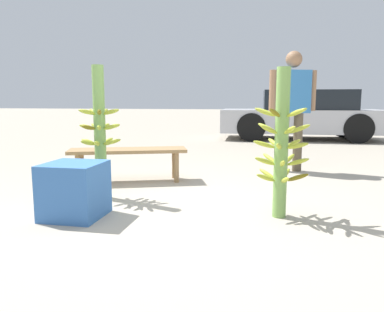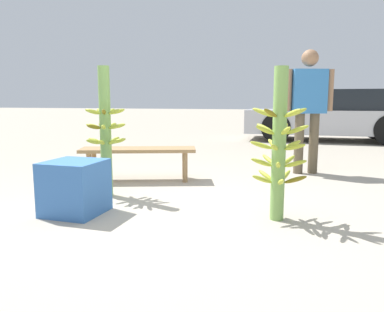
{
  "view_description": "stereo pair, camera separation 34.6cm",
  "coord_description": "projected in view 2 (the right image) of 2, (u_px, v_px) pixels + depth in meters",
  "views": [
    {
      "loc": [
        0.72,
        -3.12,
        0.99
      ],
      "look_at": [
        0.05,
        0.24,
        0.48
      ],
      "focal_mm": 35.0,
      "sensor_mm": 36.0,
      "label": 1
    },
    {
      "loc": [
        1.06,
        -3.04,
        0.99
      ],
      "look_at": [
        0.05,
        0.24,
        0.48
      ],
      "focal_mm": 35.0,
      "sensor_mm": 36.0,
      "label": 2
    }
  ],
  "objects": [
    {
      "name": "banana_stalk_left",
      "position": [
        105.0,
        131.0,
        3.83
      ],
      "size": [
        0.42,
        0.42,
        1.33
      ],
      "color": "#7AA851",
      "rests_on": "ground_plane"
    },
    {
      "name": "ground_plane",
      "position": [
        179.0,
        213.0,
        3.32
      ],
      "size": [
        80.0,
        80.0,
        0.0
      ],
      "primitive_type": "plane",
      "color": "#A89E8C"
    },
    {
      "name": "banana_stalk_center",
      "position": [
        279.0,
        145.0,
        3.05
      ],
      "size": [
        0.47,
        0.47,
        1.26
      ],
      "color": "#7AA851",
      "rests_on": "ground_plane"
    },
    {
      "name": "vendor_person",
      "position": [
        308.0,
        101.0,
        4.99
      ],
      "size": [
        0.67,
        0.34,
        1.65
      ],
      "rotation": [
        0.0,
        0.0,
        -2.79
      ],
      "color": "brown",
      "rests_on": "ground_plane"
    },
    {
      "name": "parked_car",
      "position": [
        330.0,
        116.0,
        9.27
      ],
      "size": [
        4.02,
        1.8,
        1.25
      ],
      "rotation": [
        0.0,
        0.0,
        1.6
      ],
      "color": "#B7B7BC",
      "rests_on": "ground_plane"
    },
    {
      "name": "produce_crate",
      "position": [
        75.0,
        187.0,
        3.27
      ],
      "size": [
        0.47,
        0.47,
        0.47
      ],
      "color": "#386BB2",
      "rests_on": "ground_plane"
    },
    {
      "name": "market_bench",
      "position": [
        138.0,
        153.0,
        4.63
      ],
      "size": [
        1.46,
        0.83,
        0.41
      ],
      "rotation": [
        0.0,
        0.0,
        0.34
      ],
      "color": "#99754C",
      "rests_on": "ground_plane"
    }
  ]
}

